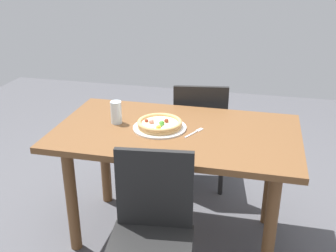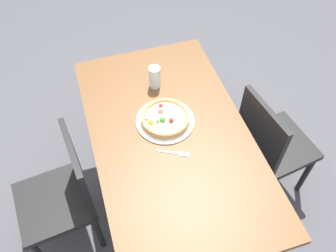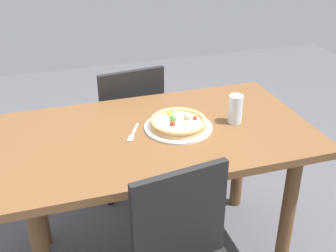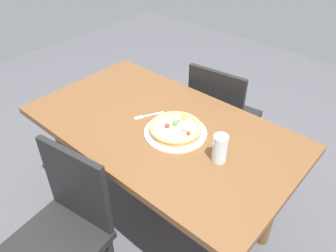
# 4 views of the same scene
# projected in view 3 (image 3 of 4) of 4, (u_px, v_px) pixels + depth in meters

# --- Properties ---
(dining_table) EXTENTS (1.43, 0.82, 0.75)m
(dining_table) POSITION_uv_depth(u_px,v_px,m) (158.00, 152.00, 2.05)
(dining_table) COLOR brown
(dining_table) RESTS_ON ground
(chair_near) EXTENTS (0.44, 0.44, 0.86)m
(chair_near) POSITION_uv_depth(u_px,v_px,m) (127.00, 125.00, 2.65)
(chair_near) COLOR black
(chair_near) RESTS_ON ground
(plate) EXTENTS (0.32, 0.32, 0.01)m
(plate) POSITION_uv_depth(u_px,v_px,m) (178.00, 127.00, 2.02)
(plate) COLOR white
(plate) RESTS_ON dining_table
(pizza) EXTENTS (0.27, 0.27, 0.05)m
(pizza) POSITION_uv_depth(u_px,v_px,m) (178.00, 122.00, 2.01)
(pizza) COLOR tan
(pizza) RESTS_ON plate
(fork) EXTENTS (0.09, 0.15, 0.00)m
(fork) POSITION_uv_depth(u_px,v_px,m) (133.00, 134.00, 1.98)
(fork) COLOR silver
(fork) RESTS_ON dining_table
(drinking_glass) EXTENTS (0.07, 0.07, 0.14)m
(drinking_glass) POSITION_uv_depth(u_px,v_px,m) (235.00, 109.00, 2.05)
(drinking_glass) COLOR silver
(drinking_glass) RESTS_ON dining_table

